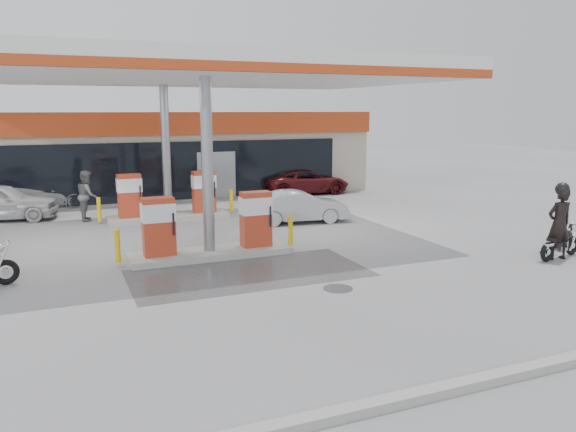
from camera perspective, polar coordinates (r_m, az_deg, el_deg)
name	(u,v)px	position (r m, az deg, el deg)	size (l,w,h in m)	color
ground	(230,275)	(14.29, -5.87, -6.01)	(90.00, 90.00, 0.00)	gray
wet_patch	(249,273)	(14.44, -3.96, -5.80)	(6.00, 3.00, 0.00)	#4C4C4F
drain_cover	(338,288)	(13.25, 5.09, -7.34)	(0.70, 0.70, 0.01)	#38383A
kerb	(379,405)	(8.31, 9.20, -18.44)	(28.00, 0.25, 0.15)	gray
store_building	(137,152)	(29.39, -15.13, 6.30)	(22.00, 8.22, 4.00)	#B7AA99
canopy	(181,72)	(18.57, -10.86, 14.16)	(16.00, 10.02, 5.51)	silver
pump_island_near	(209,232)	(15.98, -8.02, -1.63)	(5.14, 1.30, 1.78)	#9E9E99
pump_island_far	(168,201)	(21.74, -12.10, 1.53)	(5.14, 1.30, 1.78)	#9E9E99
main_motorcycle	(561,243)	(17.48, 25.98, -2.52)	(1.84, 0.72, 0.95)	black
biker_main	(559,224)	(17.20, 25.84, -0.70)	(0.74, 0.48, 2.02)	black
attendant	(87,195)	(22.36, -19.71, 2.00)	(0.92, 0.72, 1.89)	#5B5B60
hatchback_silver	(299,207)	(20.67, 1.13, 0.96)	(1.25, 3.58, 1.18)	#9FA2A7
parked_car_left	(41,195)	(25.89, -23.84, 1.98)	(1.58, 3.88, 1.13)	#9D9FA5
parked_car_right	(305,181)	(27.83, 1.77, 3.54)	(2.02, 4.37, 1.21)	#4D1014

